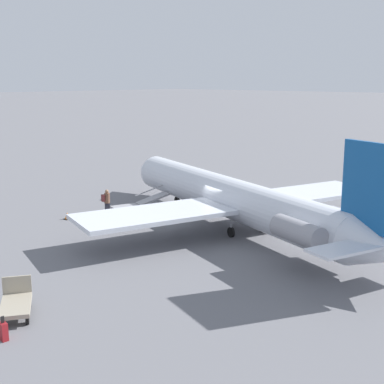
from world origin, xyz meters
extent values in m
plane|color=slate|center=(0.00, 0.00, 0.00)|extent=(600.00, 600.00, 0.00)
cylinder|color=silver|center=(0.00, 0.00, 1.85)|extent=(19.88, 8.40, 2.38)
cone|color=silver|center=(10.82, -3.47, 1.85)|extent=(3.21, 3.02, 2.33)
cone|color=silver|center=(-11.05, 3.54, 1.85)|extent=(3.66, 3.17, 2.33)
cube|color=#145193|center=(-10.46, 3.35, 4.35)|extent=(3.23, 1.20, 3.81)
cube|color=silver|center=(-10.78, 3.45, 2.08)|extent=(3.40, 6.78, 0.12)
cube|color=silver|center=(0.69, 5.46, 1.67)|extent=(6.21, 9.21, 0.24)
cube|color=silver|center=(-2.61, -4.85, 1.67)|extent=(6.21, 9.21, 0.24)
cylinder|color=gray|center=(-7.43, 4.14, 2.02)|extent=(3.05, 1.89, 1.07)
cylinder|color=gray|center=(-8.45, 0.95, 2.02)|extent=(3.05, 1.89, 1.07)
cylinder|color=black|center=(6.22, -1.99, 0.29)|extent=(0.61, 0.32, 0.59)
cylinder|color=gray|center=(6.22, -1.99, 0.68)|extent=(0.11, 0.11, 0.18)
cylinder|color=black|center=(-1.59, 1.63, 0.29)|extent=(0.61, 0.32, 0.59)
cylinder|color=gray|center=(-1.59, 1.63, 0.68)|extent=(0.11, 0.11, 0.18)
cylinder|color=black|center=(-2.24, -0.41, 0.29)|extent=(0.61, 0.32, 0.59)
cylinder|color=gray|center=(-2.24, -0.41, 0.68)|extent=(0.11, 0.11, 0.18)
cube|color=#99999E|center=(7.01, 2.10, 0.25)|extent=(1.60, 2.05, 0.50)
cube|color=#99999E|center=(6.40, 0.20, 0.79)|extent=(1.54, 2.40, 0.69)
cube|color=#99999E|center=(6.83, 0.06, 1.29)|extent=(0.73, 2.13, 0.63)
cube|color=#23232D|center=(7.43, 3.31, 0.42)|extent=(0.28, 0.33, 0.85)
cylinder|color=brown|center=(7.43, 3.31, 1.18)|extent=(0.36, 0.36, 0.65)
sphere|color=#936B4C|center=(7.43, 3.31, 1.62)|extent=(0.24, 0.24, 0.24)
cube|color=#592323|center=(7.51, 3.56, 1.21)|extent=(0.32, 0.26, 0.44)
cube|color=#9E937F|center=(-2.04, 15.20, 0.44)|extent=(2.44, 2.13, 0.16)
cube|color=#9E937F|center=(-1.16, 14.62, 0.87)|extent=(0.67, 0.96, 0.70)
cylinder|color=black|center=(-1.15, 15.14, 0.18)|extent=(0.37, 0.30, 0.36)
cylinder|color=black|center=(-1.64, 14.41, 0.18)|extent=(0.37, 0.30, 0.36)
cylinder|color=black|center=(-2.44, 15.99, 0.18)|extent=(0.37, 0.30, 0.36)
cylinder|color=black|center=(-2.92, 15.25, 0.18)|extent=(0.37, 0.30, 0.36)
cube|color=maroon|center=(-3.43, 16.46, 0.32)|extent=(0.38, 0.26, 0.64)
cube|color=black|center=(-3.43, 16.46, 0.76)|extent=(0.05, 0.12, 0.24)
cube|color=black|center=(8.61, 5.63, 0.01)|extent=(0.41, 0.41, 0.03)
cone|color=orange|center=(8.61, 5.63, 0.23)|extent=(0.32, 0.32, 0.45)
camera|label=1|loc=(-19.68, 24.50, 8.84)|focal=50.00mm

